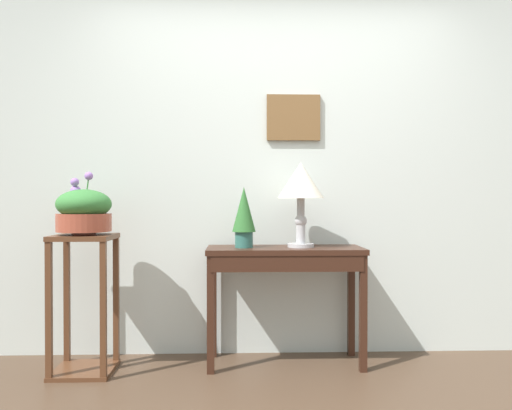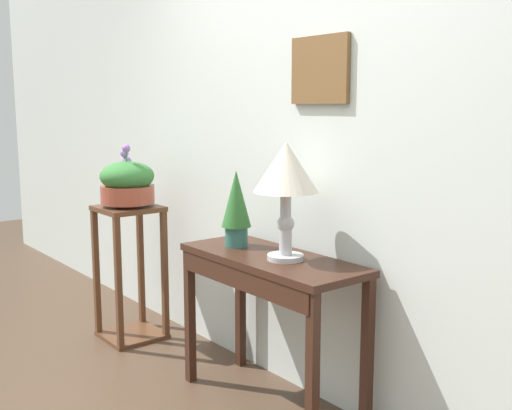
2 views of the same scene
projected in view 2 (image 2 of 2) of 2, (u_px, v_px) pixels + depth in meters
back_wall_with_art at (311, 124)px, 3.12m from camera, size 9.00×0.13×2.80m
console_table at (268, 281)px, 3.01m from camera, size 1.02×0.41×0.77m
table_lamp at (286, 174)px, 2.86m from camera, size 0.31×0.31×0.56m
potted_plant_on_console at (236, 205)px, 3.17m from camera, size 0.15×0.15×0.40m
pedestal_stand_left at (130, 273)px, 3.97m from camera, size 0.37×0.37×0.87m
planter_bowl_wide at (127, 183)px, 3.88m from camera, size 0.34×0.34×0.39m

